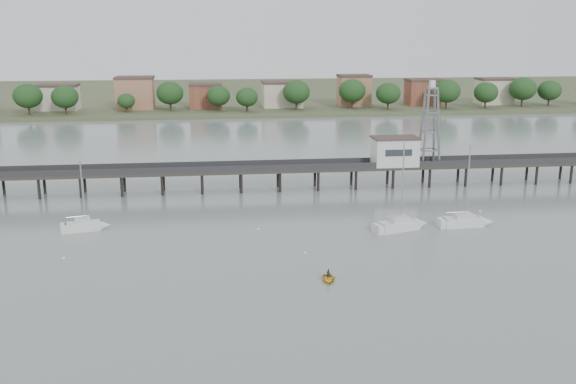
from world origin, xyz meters
name	(u,v)px	position (x,y,z in m)	size (l,w,h in m)	color
ground_plane	(312,344)	(0.00, 0.00, 0.00)	(500.00, 500.00, 0.00)	gray
pier	(260,170)	(0.00, 60.00, 3.79)	(150.00, 5.00, 5.50)	#2D2823
pier_building	(395,151)	(25.00, 60.00, 6.67)	(8.40, 5.40, 5.30)	silver
lattice_tower	(430,127)	(31.50, 60.00, 11.10)	(3.20, 3.20, 15.50)	slate
sailboat_d	(470,222)	(29.22, 33.97, 0.64)	(7.89, 2.58, 12.94)	silver
sailboat_c	(406,225)	(19.24, 33.60, 0.64)	(8.57, 4.80, 13.59)	silver
sailboat_b	(89,226)	(-26.62, 38.70, 0.66)	(6.64, 3.31, 10.74)	silver
yellow_dinghy	(328,280)	(4.35, 15.25, 0.00)	(2.11, 0.61, 2.96)	gold
dinghy_occupant	(328,280)	(4.35, 15.25, 0.00)	(0.42, 1.16, 0.28)	black
mooring_buoys	(300,240)	(3.17, 30.22, 0.08)	(90.53, 20.61, 0.39)	beige
far_shore	(229,94)	(0.36, 239.58, 0.95)	(500.00, 170.00, 10.40)	#475133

